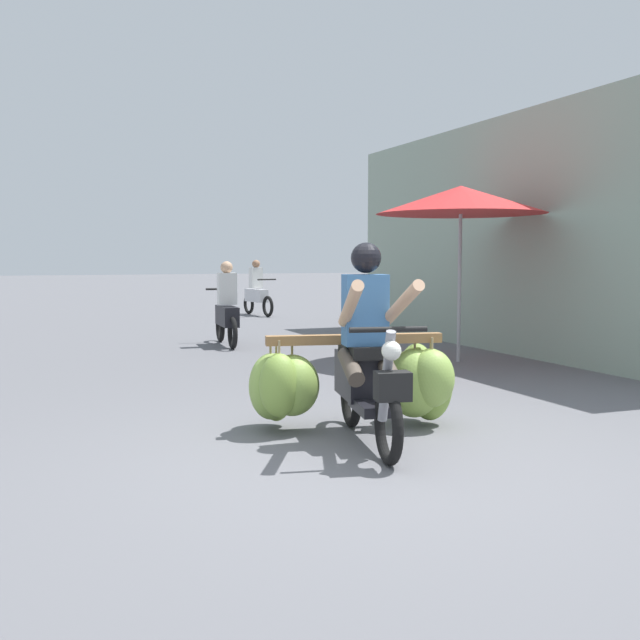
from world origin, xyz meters
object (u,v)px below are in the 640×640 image
object	(u,v)px
motorbike_distant_ahead_left	(257,293)
motorbike_distant_ahead_right	(227,312)
market_umbrella_near_shop	(461,200)
motorbike_main_loaded	(362,376)

from	to	relation	value
motorbike_distant_ahead_left	motorbike_distant_ahead_right	size ratio (longest dim) A/B	0.99
motorbike_distant_ahead_right	market_umbrella_near_shop	distance (m)	4.30
motorbike_distant_ahead_left	market_umbrella_near_shop	bearing A→B (deg)	-89.08
market_umbrella_near_shop	motorbike_main_loaded	bearing A→B (deg)	-132.72
motorbike_distant_ahead_left	motorbike_distant_ahead_right	world-z (taller)	same
motorbike_distant_ahead_right	market_umbrella_near_shop	size ratio (longest dim) A/B	0.66
motorbike_distant_ahead_right	market_umbrella_near_shop	world-z (taller)	market_umbrella_near_shop
motorbike_main_loaded	motorbike_distant_ahead_left	size ratio (longest dim) A/B	1.16
motorbike_main_loaded	motorbike_distant_ahead_left	xyz separation A→B (m)	(2.91, 12.43, 0.10)
motorbike_main_loaded	motorbike_distant_ahead_left	bearing A→B (deg)	76.83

